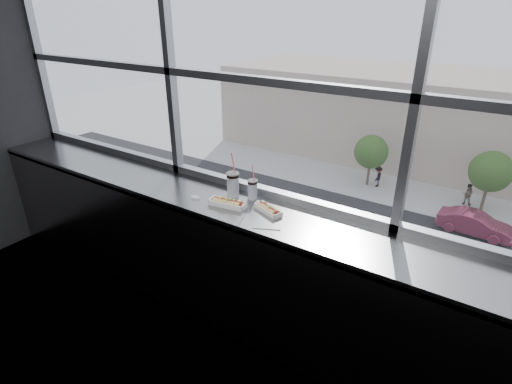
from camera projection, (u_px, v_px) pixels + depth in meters
The scene contains 23 objects.
wall_back_lower at pixel (269, 253), 3.46m from camera, with size 6.00×6.00×0.00m, color black.
window_glass at pixel (274, 37), 2.73m from camera, with size 6.00×6.00×0.00m, color silver.
window_mullions at pixel (273, 37), 2.72m from camera, with size 6.00×0.08×2.40m, color gray, non-canonical shape.
counter at pixel (251, 212), 3.03m from camera, with size 6.00×0.55×0.06m, color gray.
counter_fascia at pixel (233, 285), 3.06m from camera, with size 6.00×0.04×1.04m, color gray.
hotdog_tray_left at pixel (227, 203), 3.04m from camera, with size 0.30×0.14×0.07m.
hotdog_tray_right at pixel (268, 209), 2.96m from camera, with size 0.26×0.17×0.06m.
soda_cup_left at pixel (233, 183), 3.17m from camera, with size 0.10×0.10×0.38m.
soda_cup_right at pixel (253, 188), 3.14m from camera, with size 0.08×0.08×0.30m.
loose_straw at pixel (266, 229), 2.74m from camera, with size 0.01×0.01×0.19m, color white.
wrapper at pixel (195, 197), 3.18m from camera, with size 0.09×0.06×0.02m, color silver.
plaza_ground at pixel (488, 150), 41.25m from camera, with size 120.00×120.00×0.00m, color #ACACAB.
street_asphalt at pixel (445, 259), 23.46m from camera, with size 80.00×10.00×0.06m, color black.
far_sidewalk at pixel (466, 207), 29.51m from camera, with size 80.00×6.00×0.04m, color #ACACAB.
far_building at pixel (493, 124), 35.40m from camera, with size 50.00×14.00×8.00m, color #AA9889.
car_near_a at pixel (208, 206), 27.28m from camera, with size 6.21×2.59×2.07m, color slate.
car_near_c at pixel (434, 279), 19.97m from camera, with size 6.36×2.65×2.12m, color brown.
car_far_b at pixel (476, 220), 25.58m from camera, with size 5.92×2.47×1.97m, color #932D4F.
car_near_b at pixel (282, 231), 24.42m from camera, with size 5.68×2.37×1.89m, color #282324.
pedestrian_a at pixel (378, 175), 32.47m from camera, with size 0.92×0.69×2.08m, color #66605B.
pedestrian_b at pixel (468, 192), 29.51m from camera, with size 0.88×0.66×1.99m, color #66605B.
tree_left at pixel (371, 152), 32.05m from camera, with size 2.73×2.73×4.26m.
tree_center at pixel (491, 172), 27.73m from camera, with size 2.90×2.90×4.54m.
Camera 1 is at (1.51, -0.99, 2.49)m, focal length 28.00 mm.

